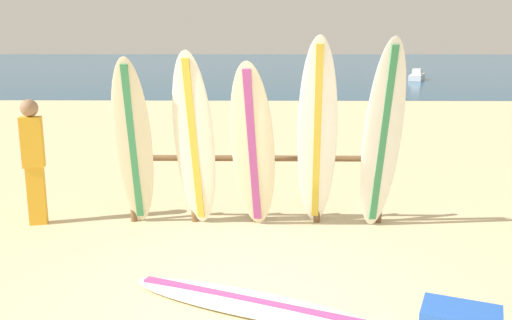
% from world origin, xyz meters
% --- Properties ---
extents(ground_plane, '(120.00, 120.00, 0.00)m').
position_xyz_m(ground_plane, '(0.00, 0.00, 0.00)').
color(ground_plane, beige).
extents(ocean_water, '(120.00, 80.00, 0.01)m').
position_xyz_m(ocean_water, '(0.00, 58.00, 0.00)').
color(ocean_water, navy).
rests_on(ocean_water, ground).
extents(surfboard_rack, '(3.44, 0.09, 1.04)m').
position_xyz_m(surfboard_rack, '(0.05, 2.48, 0.64)').
color(surfboard_rack, brown).
rests_on(surfboard_rack, ground).
extents(surfboard_leaning_far_left, '(0.50, 0.62, 2.25)m').
position_xyz_m(surfboard_leaning_far_left, '(-1.52, 2.21, 1.12)').
color(surfboard_leaning_far_left, beige).
rests_on(surfboard_leaning_far_left, ground).
extents(surfboard_leaning_left, '(0.64, 0.68, 2.32)m').
position_xyz_m(surfboard_leaning_left, '(-0.72, 2.19, 1.16)').
color(surfboard_leaning_left, white).
rests_on(surfboard_leaning_left, ground).
extents(surfboard_leaning_center_left, '(0.69, 0.87, 2.21)m').
position_xyz_m(surfboard_leaning_center_left, '(0.03, 2.05, 1.10)').
color(surfboard_leaning_center_left, beige).
rests_on(surfboard_leaning_center_left, ground).
extents(surfboard_leaning_center, '(0.55, 0.78, 2.50)m').
position_xyz_m(surfboard_leaning_center, '(0.84, 2.16, 1.25)').
color(surfboard_leaning_center, white).
rests_on(surfboard_leaning_center, ground).
extents(surfboard_leaning_center_right, '(0.59, 0.67, 2.49)m').
position_xyz_m(surfboard_leaning_center_right, '(1.65, 2.10, 1.24)').
color(surfboard_leaning_center_right, white).
rests_on(surfboard_leaning_center_right, ground).
extents(surfboard_lying_on_sand, '(2.52, 1.46, 0.08)m').
position_xyz_m(surfboard_lying_on_sand, '(0.04, 0.02, 0.04)').
color(surfboard_lying_on_sand, silver).
rests_on(surfboard_lying_on_sand, ground).
extents(beachgoer_standing, '(0.30, 0.23, 1.68)m').
position_xyz_m(beachgoer_standing, '(-2.88, 2.35, 0.93)').
color(beachgoer_standing, gold).
rests_on(beachgoer_standing, ground).
extents(small_boat_offshore, '(1.68, 2.88, 0.71)m').
position_xyz_m(small_boat_offshore, '(9.75, 30.36, 0.26)').
color(small_boat_offshore, silver).
rests_on(small_boat_offshore, ocean_water).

